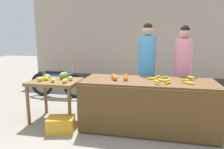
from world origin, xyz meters
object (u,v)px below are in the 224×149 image
(produce_crate, at_px, (61,125))
(parked_motorcycle, at_px, (58,82))
(vendor_woman_pink_shirt, at_px, (182,72))
(produce_sack, at_px, (102,97))
(vendor_woman_blue_shirt, at_px, (147,69))

(produce_crate, bearing_deg, parked_motorcycle, 117.58)
(vendor_woman_pink_shirt, xyz_separation_m, produce_sack, (-1.67, -0.01, -0.63))
(vendor_woman_pink_shirt, distance_m, produce_crate, 2.52)
(vendor_woman_pink_shirt, relative_size, produce_sack, 3.20)
(produce_crate, relative_size, produce_sack, 0.77)
(vendor_woman_pink_shirt, bearing_deg, produce_sack, -179.70)
(produce_crate, bearing_deg, vendor_woman_blue_shirt, 40.12)
(vendor_woman_blue_shirt, height_order, vendor_woman_pink_shirt, vendor_woman_blue_shirt)
(vendor_woman_blue_shirt, bearing_deg, parked_motorcycle, 162.02)
(parked_motorcycle, relative_size, produce_sack, 2.81)
(vendor_woman_blue_shirt, relative_size, parked_motorcycle, 1.17)
(vendor_woman_pink_shirt, xyz_separation_m, parked_motorcycle, (-3.07, 0.71, -0.52))
(parked_motorcycle, bearing_deg, produce_crate, -62.42)
(vendor_woman_blue_shirt, height_order, produce_crate, vendor_woman_blue_shirt)
(vendor_woman_blue_shirt, bearing_deg, vendor_woman_pink_shirt, 4.32)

